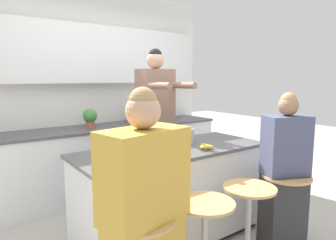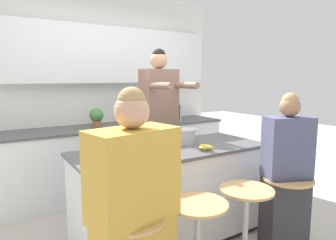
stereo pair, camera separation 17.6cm
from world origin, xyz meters
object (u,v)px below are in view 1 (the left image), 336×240
Objects in this scene: coffee_cup_far at (170,144)px; juice_carton at (120,140)px; coffee_cup_near at (145,155)px; potted_plant at (90,117)px; person_cooking at (156,132)px; person_wrapped_blanket at (144,216)px; cooking_pot at (182,136)px; bar_stool_center_left at (204,239)px; person_seated_near at (284,178)px; kitchen_island at (173,194)px; banana_bunch at (206,147)px; bar_stool_rightmost at (285,205)px; fruit_bowl at (111,152)px; microwave at (153,112)px; bar_stool_center_right at (248,220)px.

juice_carton is (-0.36, 0.29, 0.04)m from coffee_cup_far.
coffee_cup_near is 1.68m from potted_plant.
potted_plant reaches higher than coffee_cup_near.
coffee_cup_near is at bearing -131.92° from person_cooking.
person_cooking is at bearing 29.28° from juice_carton.
person_wrapped_blanket reaches higher than potted_plant.
bar_stool_center_left is at bearing -118.99° from cooking_pot.
kitchen_island is at bearing 160.83° from person_seated_near.
person_wrapped_blanket is 1.04m from banana_bunch.
cooking_pot reaches higher than banana_bunch.
kitchen_island is 0.82m from person_cooking.
cooking_pot is (-0.02, -0.50, 0.04)m from person_cooking.
bar_stool_rightmost is 2.77× the size of potted_plant.
fruit_bowl is 0.83m from banana_bunch.
microwave is (0.49, 1.29, 0.08)m from cooking_pot.
potted_plant is at bearing 81.25° from juice_carton.
potted_plant is at bearing 65.89° from person_wrapped_blanket.
coffee_cup_near is at bearing -61.03° from fruit_bowl.
cooking_pot is at bearing 4.18° from fruit_bowl.
juice_carton is (-1.11, 0.98, 0.56)m from bar_stool_rightmost.
fruit_bowl is at bearing 137.08° from bar_stool_center_right.
potted_plant reaches higher than coffee_cup_far.
bar_stool_center_left is 5.85× the size of coffee_cup_near.
fruit_bowl is 1.09× the size of banana_bunch.
person_seated_near reaches higher than kitchen_island.
coffee_cup_far is (-0.25, -0.14, -0.03)m from cooking_pot.
person_cooking is 10.92× the size of juice_carton.
person_seated_near reaches higher than bar_stool_center_right.
kitchen_island is 15.74× the size of coffee_cup_near.
fruit_bowl is 1.67× the size of coffee_cup_near.
fruit_bowl reaches higher than bar_stool_center_left.
coffee_cup_far reaches higher than fruit_bowl.
fruit_bowl is at bearing -104.84° from potted_plant.
cooking_pot is 0.63m from juice_carton.
cooking_pot is at bearing 31.01° from kitchen_island.
bar_stool_rightmost is 1.47m from person_wrapped_blanket.
banana_bunch is 0.73× the size of potted_plant.
coffee_cup_far is 0.32m from banana_bunch.
microwave is at bearing 114.06° from person_seated_near.
person_cooking reaches higher than potted_plant.
coffee_cup_near is 0.49m from juice_carton.
cooking_pot reaches higher than bar_stool_center_left.
person_seated_near reaches higher than banana_bunch.
person_cooking is at bearing 109.92° from bar_stool_rightmost.
bar_stool_center_right is at bearing 177.88° from bar_stool_rightmost.
person_cooking reaches higher than microwave.
microwave reaches higher than bar_stool_rightmost.
kitchen_island is 10.73× the size of juice_carton.
cooking_pot is 3.06× the size of coffee_cup_far.
potted_plant reaches higher than cooking_pot.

